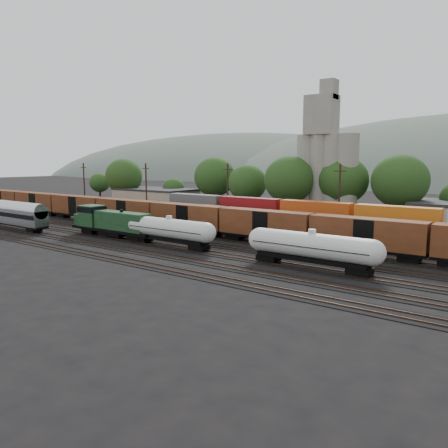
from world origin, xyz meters
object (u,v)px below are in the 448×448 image
Objects in this scene: green_locomotive at (109,221)px; grain_silo at (326,167)px; orange_locomotive at (227,219)px; tank_car_a at (169,230)px; passenger_coach at (8,212)px.

grain_silo is (19.85, 41.00, 8.54)m from green_locomotive.
grain_silo reaches higher than orange_locomotive.
green_locomotive is at bearing -131.07° from orange_locomotive.
orange_locomotive is at bearing 48.93° from green_locomotive.
orange_locomotive is at bearing 91.80° from tank_car_a.
tank_car_a is 0.96× the size of orange_locomotive.
green_locomotive is 0.82× the size of passenger_coach.
orange_locomotive is (35.58, 20.00, -0.61)m from passenger_coach.
passenger_coach is at bearing -150.66° from orange_locomotive.
grain_silo reaches higher than tank_car_a.
orange_locomotive is (-0.47, 15.00, -0.12)m from tank_car_a.
grain_silo is (6.31, 41.00, 8.67)m from tank_car_a.
passenger_coach is at bearing -132.64° from grain_silo.
tank_car_a is (13.54, -0.00, -0.13)m from green_locomotive.
grain_silo is at bearing 81.25° from tank_car_a.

